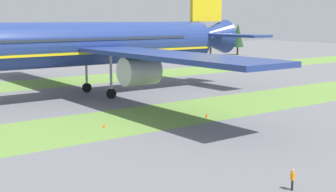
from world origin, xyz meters
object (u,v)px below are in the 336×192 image
ground_crew_marshaller (293,179)px  taxiway_marker_1 (104,125)px  airliner (84,44)px  taxiway_marker_0 (207,115)px

ground_crew_marshaller → taxiway_marker_1: bearing=53.9°
airliner → ground_crew_marshaller: 53.03m
airliner → ground_crew_marshaller: (-7.61, -51.81, -8.38)m
airliner → taxiway_marker_1: size_ratio=134.55×
airliner → taxiway_marker_0: airliner is taller
airliner → taxiway_marker_0: 28.33m
taxiway_marker_0 → taxiway_marker_1: size_ratio=1.09×
ground_crew_marshaller → taxiway_marker_1: (-1.47, 28.46, -0.64)m
ground_crew_marshaller → taxiway_marker_0: bearing=23.7°
taxiway_marker_0 → ground_crew_marshaller: bearing=-117.3°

